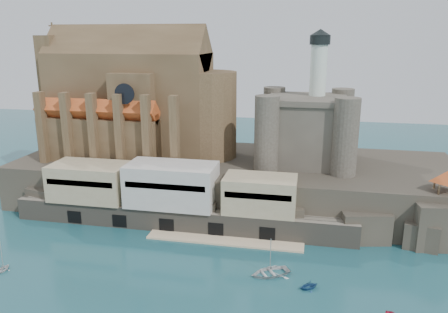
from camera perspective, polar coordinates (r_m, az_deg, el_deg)
name	(u,v)px	position (r m, az deg, el deg)	size (l,w,h in m)	color
ground	(188,292)	(69.90, -4.71, -17.24)	(300.00, 300.00, 0.00)	#184750
promontory	(233,181)	(102.66, 1.21, -3.22)	(100.00, 36.00, 10.00)	#2C2721
quay	(171,198)	(89.75, -6.99, -5.34)	(70.00, 12.00, 13.05)	#6D6557
church	(138,104)	(107.67, -11.21, 6.79)	(47.00, 25.93, 30.51)	#503C25
castle_keep	(307,126)	(99.38, 10.73, 3.89)	(21.20, 21.20, 29.30)	#484339
rock_outcrop	(441,222)	(92.27, 26.52, -7.70)	(14.50, 10.50, 8.70)	#2C2721
pavilion	(447,178)	(89.62, 27.15, -2.51)	(6.40, 6.40, 5.40)	#503C25
boat_4	(4,270)	(83.68, -26.80, -13.14)	(2.38, 1.46, 2.76)	silver
boat_6	(270,274)	(74.45, 6.01, -15.07)	(4.75, 1.38, 6.65)	silver
boat_7	(309,289)	(71.72, 10.98, -16.57)	(2.72, 1.66, 3.16)	navy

